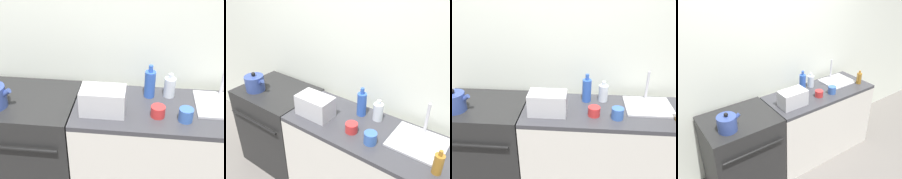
% 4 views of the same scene
% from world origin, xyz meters
% --- Properties ---
extents(ground_plane, '(12.00, 12.00, 0.00)m').
position_xyz_m(ground_plane, '(0.00, 0.00, 0.00)').
color(ground_plane, slate).
extents(wall_back, '(8.00, 0.05, 2.60)m').
position_xyz_m(wall_back, '(0.00, 0.67, 1.30)').
color(wall_back, silver).
rests_on(wall_back, ground_plane).
extents(stove, '(0.78, 0.65, 0.91)m').
position_xyz_m(stove, '(-0.60, 0.31, 0.47)').
color(stove, black).
rests_on(stove, ground_plane).
extents(counter_block, '(1.41, 0.59, 0.91)m').
position_xyz_m(counter_block, '(0.50, 0.29, 0.46)').
color(counter_block, silver).
rests_on(counter_block, ground_plane).
extents(kettle, '(0.24, 0.19, 0.20)m').
position_xyz_m(kettle, '(-0.77, 0.19, 1.00)').
color(kettle, '#33478C').
rests_on(kettle, stove).
extents(toaster, '(0.31, 0.19, 0.19)m').
position_xyz_m(toaster, '(0.02, 0.21, 1.01)').
color(toaster, '#BCBCC1').
rests_on(toaster, counter_block).
extents(sink_tray, '(0.40, 0.35, 0.28)m').
position_xyz_m(sink_tray, '(0.88, 0.38, 0.93)').
color(sink_tray, '#B7B7BC').
rests_on(sink_tray, counter_block).
extents(bottle_clear, '(0.08, 0.08, 0.19)m').
position_xyz_m(bottle_clear, '(0.49, 0.47, 0.99)').
color(bottle_clear, silver).
rests_on(bottle_clear, counter_block).
extents(bottle_amber, '(0.06, 0.06, 0.18)m').
position_xyz_m(bottle_amber, '(1.08, 0.17, 0.99)').
color(bottle_amber, '#9E6B23').
rests_on(bottle_amber, counter_block).
extents(bottle_blue, '(0.08, 0.08, 0.26)m').
position_xyz_m(bottle_blue, '(0.34, 0.45, 1.02)').
color(bottle_blue, '#2D56B7').
rests_on(bottle_blue, counter_block).
extents(cup_blue, '(0.10, 0.10, 0.09)m').
position_xyz_m(cup_blue, '(0.59, 0.17, 0.96)').
color(cup_blue, '#3860B2').
rests_on(cup_blue, counter_block).
extents(cup_red, '(0.10, 0.10, 0.08)m').
position_xyz_m(cup_red, '(0.40, 0.20, 0.95)').
color(cup_red, red).
rests_on(cup_red, counter_block).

